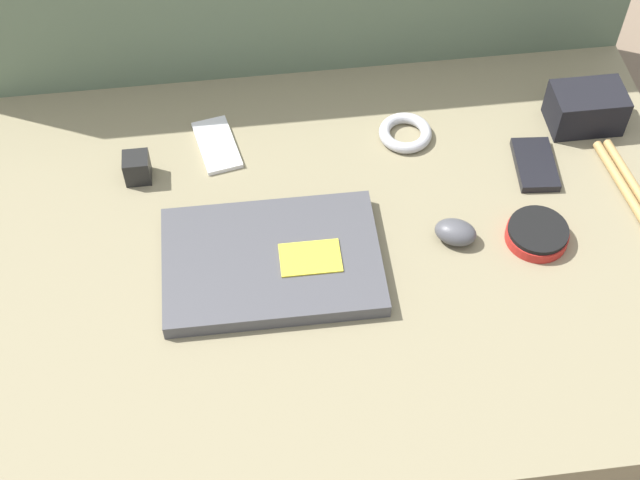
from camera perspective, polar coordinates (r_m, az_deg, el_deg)
name	(u,v)px	position (r m, az deg, el deg)	size (l,w,h in m)	color
ground_plane	(320,303)	(1.47, 0.00, -4.02)	(8.00, 8.00, 0.00)	#7A6651
couch_seat	(320,276)	(1.41, 0.00, -2.35)	(1.20, 0.79, 0.15)	#847A5B
laptop	(272,261)	(1.32, -3.08, -1.36)	(0.32, 0.22, 0.03)	#47474C
computer_mouse	(456,232)	(1.36, 8.67, 0.50)	(0.08, 0.07, 0.04)	#4C4C51
speaker_puck	(537,234)	(1.39, 13.74, 0.39)	(0.10, 0.10, 0.03)	red
phone_silver	(535,165)	(1.49, 13.60, 4.72)	(0.07, 0.11, 0.01)	black
phone_black	(217,145)	(1.49, -6.61, 6.07)	(0.08, 0.13, 0.01)	silver
camera_pouch	(586,108)	(1.57, 16.66, 8.10)	(0.12, 0.08, 0.07)	black
charger_brick	(137,168)	(1.45, -11.63, 4.56)	(0.04, 0.04, 0.05)	black
cable_coil	(405,133)	(1.50, 5.48, 6.84)	(0.09, 0.09, 0.02)	#B2B2B7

